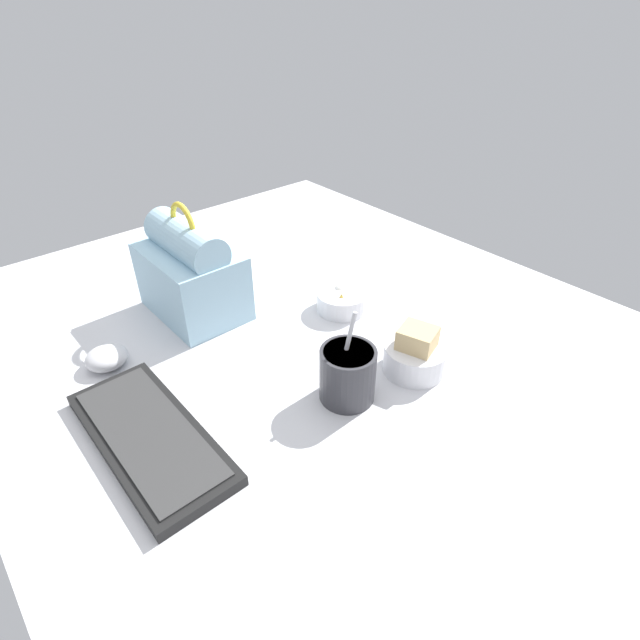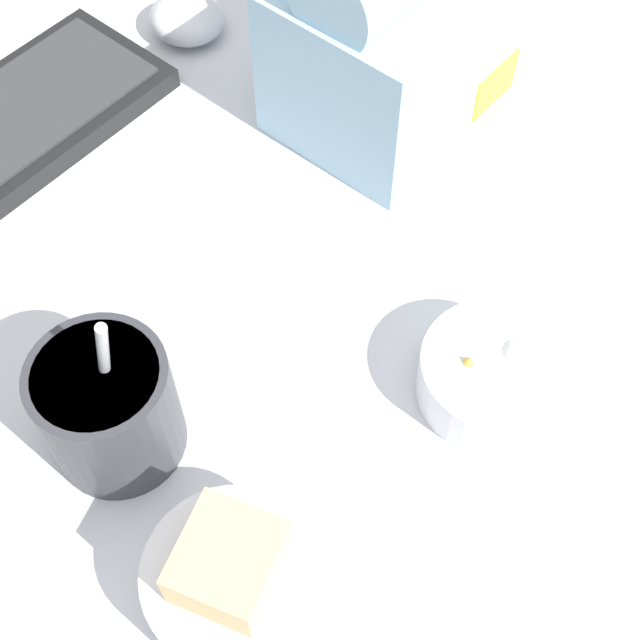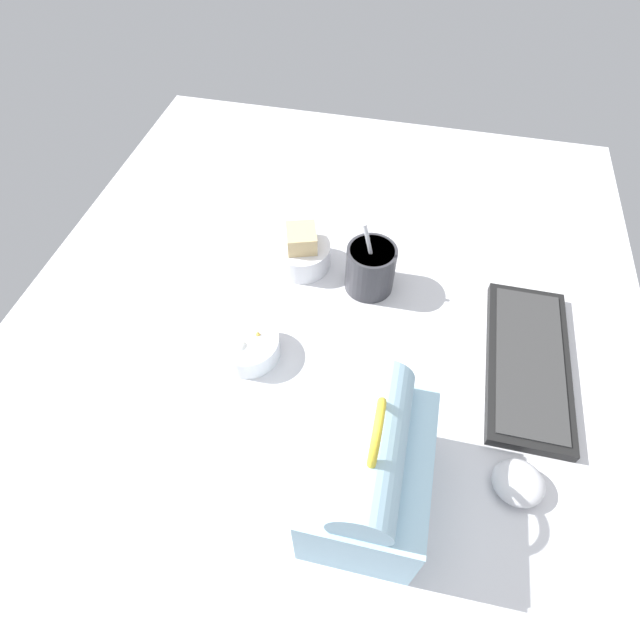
{
  "view_description": "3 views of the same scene",
  "coord_description": "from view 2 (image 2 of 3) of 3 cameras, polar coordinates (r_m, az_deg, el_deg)",
  "views": [
    {
      "loc": [
        -55.62,
        48.08,
        57.46
      ],
      "look_at": [
        -0.33,
        0.01,
        7.0
      ],
      "focal_mm": 28.0,
      "sensor_mm": 36.0,
      "label": 1
    },
    {
      "loc": [
        -25.14,
        -20.94,
        57.19
      ],
      "look_at": [
        -0.33,
        0.01,
        7.0
      ],
      "focal_mm": 50.0,
      "sensor_mm": 36.0,
      "label": 2
    },
    {
      "loc": [
        47.84,
        10.81,
        71.05
      ],
      "look_at": [
        -0.33,
        0.01,
        7.0
      ],
      "focal_mm": 28.0,
      "sensor_mm": 36.0,
      "label": 3
    }
  ],
  "objects": [
    {
      "name": "desk_surface",
      "position": [
        0.65,
        0.19,
        -2.69
      ],
      "size": [
        140.0,
        110.0,
        2.0
      ],
      "color": "silver",
      "rests_on": "ground"
    },
    {
      "name": "bento_bowl_snacks",
      "position": [
        0.62,
        10.94,
        -3.49
      ],
      "size": [
        10.22,
        10.22,
        4.76
      ],
      "color": "silver",
      "rests_on": "desk_surface"
    },
    {
      "name": "computer_mouse",
      "position": [
        0.87,
        -8.5,
        18.57
      ],
      "size": [
        6.76,
        7.15,
        3.47
      ],
      "color": "silver",
      "rests_on": "desk_surface"
    },
    {
      "name": "lunch_bag",
      "position": [
        0.75,
        5.42,
        18.54
      ],
      "size": [
        20.5,
        14.64,
        22.8
      ],
      "color": "#9EC6DB",
      "rests_on": "desk_surface"
    },
    {
      "name": "soup_cup",
      "position": [
        0.58,
        -13.37,
        -5.44
      ],
      "size": [
        8.81,
        8.81,
        15.16
      ],
      "color": "#333338",
      "rests_on": "desk_surface"
    },
    {
      "name": "bento_bowl_sandwich",
      "position": [
        0.55,
        -5.56,
        -16.26
      ],
      "size": [
        10.58,
        10.58,
        8.44
      ],
      "color": "silver",
      "rests_on": "desk_surface"
    }
  ]
}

